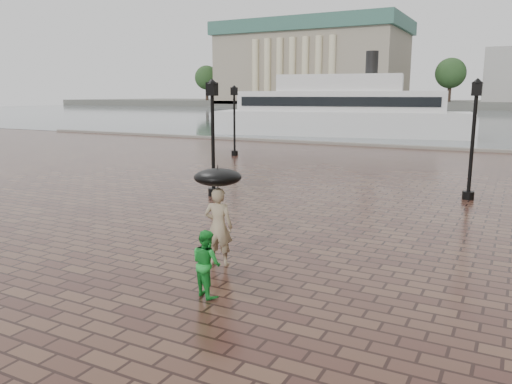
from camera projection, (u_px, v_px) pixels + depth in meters
ground at (196, 334)px, 8.37m from camera, size 300.00×300.00×0.00m
harbour_water at (491, 117)px, 88.31m from camera, size 240.00×240.00×0.00m
quay_edge at (447, 150)px, 36.17m from camera, size 80.00×0.60×0.30m
far_shore at (504, 105)px, 147.20m from camera, size 300.00×60.00×2.00m
museum at (312, 62)px, 156.43m from camera, size 57.00×32.50×26.00m
far_trees at (504, 72)px, 126.47m from camera, size 188.00×8.00×13.50m
street_lamps at (292, 129)px, 23.52m from camera, size 15.44×12.44×4.40m
adult_pedestrian at (218, 226)px, 11.62m from camera, size 0.76×0.59×1.85m
child_pedestrian at (206, 263)px, 9.86m from camera, size 0.81×0.73×1.35m
ferry_near at (340, 111)px, 48.58m from camera, size 24.87×9.99×7.95m
umbrella at (218, 177)px, 11.39m from camera, size 1.10×1.10×1.19m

